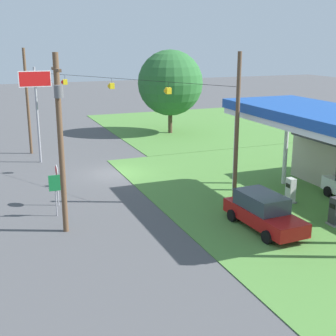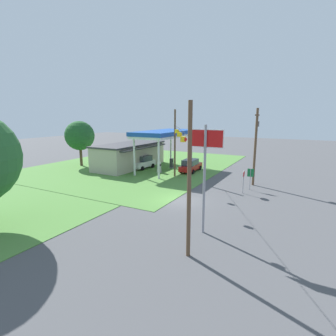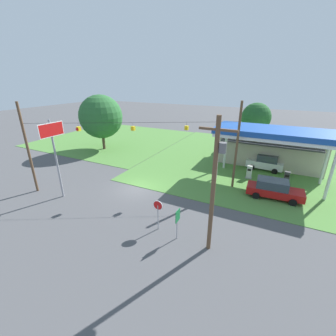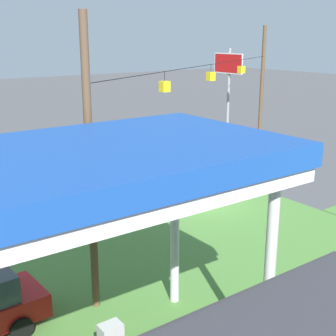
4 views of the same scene
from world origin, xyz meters
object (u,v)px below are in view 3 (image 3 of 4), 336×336
(gas_station_store, at_px, (269,150))
(fuel_pump_far, at_px, (286,179))
(car_at_pumps_front, at_px, (274,189))
(car_at_pumps_rear, at_px, (266,162))
(stop_sign_roadside, at_px, (158,209))
(tree_behind_station, at_px, (256,118))
(route_sign, at_px, (178,219))
(gas_station_canopy, at_px, (275,134))
(tree_west_verge, at_px, (101,117))
(utility_pole_main, at_px, (215,181))
(fuel_pump_near, at_px, (249,172))
(stop_sign_overhead, at_px, (54,142))

(gas_station_store, xyz_separation_m, fuel_pump_far, (2.44, -6.27, -1.19))
(car_at_pumps_front, height_order, car_at_pumps_rear, car_at_pumps_rear)
(stop_sign_roadside, height_order, tree_behind_station, tree_behind_station)
(route_sign, relative_size, tree_behind_station, 0.33)
(gas_station_canopy, distance_m, tree_west_verge, 25.20)
(fuel_pump_far, bearing_deg, utility_pole_main, -108.65)
(car_at_pumps_rear, relative_size, tree_behind_station, 0.61)
(fuel_pump_near, xyz_separation_m, stop_sign_overhead, (-15.65, -12.79, 4.76))
(gas_station_store, bearing_deg, car_at_pumps_rear, -90.25)
(stop_sign_overhead, relative_size, utility_pole_main, 0.84)
(fuel_pump_near, relative_size, car_at_pumps_front, 0.30)
(gas_station_store, relative_size, tree_west_verge, 1.52)
(fuel_pump_far, distance_m, tree_behind_station, 15.61)
(stop_sign_roadside, height_order, stop_sign_overhead, stop_sign_overhead)
(stop_sign_roadside, bearing_deg, route_sign, 168.40)
(car_at_pumps_rear, relative_size, tree_west_verge, 0.51)
(stop_sign_overhead, relative_size, route_sign, 3.15)
(fuel_pump_near, bearing_deg, gas_station_store, 77.02)
(gas_station_canopy, relative_size, tree_behind_station, 1.65)
(utility_pole_main, distance_m, tree_behind_station, 27.43)
(route_sign, bearing_deg, tree_behind_station, 86.89)
(gas_station_store, xyz_separation_m, route_sign, (-4.44, -19.74, -0.22))
(fuel_pump_far, relative_size, utility_pole_main, 0.17)
(fuel_pump_near, relative_size, stop_sign_overhead, 0.21)
(car_at_pumps_rear, height_order, stop_sign_roadside, stop_sign_roadside)
(fuel_pump_far, relative_size, tree_behind_station, 0.21)
(fuel_pump_far, distance_m, stop_sign_overhead, 23.83)
(fuel_pump_near, bearing_deg, stop_sign_roadside, -110.00)
(stop_sign_overhead, bearing_deg, fuel_pump_near, 39.26)
(fuel_pump_near, relative_size, tree_west_verge, 0.18)
(gas_station_canopy, bearing_deg, stop_sign_roadside, -117.11)
(gas_station_store, relative_size, tree_behind_station, 1.80)
(utility_pole_main, bearing_deg, car_at_pumps_rear, 83.12)
(fuel_pump_near, bearing_deg, utility_pole_main, -92.71)
(gas_station_store, xyz_separation_m, stop_sign_roadside, (-6.22, -19.38, -0.11))
(gas_station_store, height_order, tree_behind_station, tree_behind_station)
(gas_station_store, distance_m, fuel_pump_near, 6.54)
(stop_sign_roadside, bearing_deg, tree_west_verge, -38.53)
(gas_station_canopy, xyz_separation_m, utility_pole_main, (-2.58, -13.38, -0.40))
(gas_station_canopy, bearing_deg, car_at_pumps_rear, 97.72)
(gas_station_store, height_order, fuel_pump_far, gas_station_store)
(car_at_pumps_rear, xyz_separation_m, stop_sign_roadside, (-6.21, -16.86, 0.80))
(gas_station_canopy, height_order, stop_sign_overhead, stop_sign_overhead)
(gas_station_canopy, relative_size, route_sign, 5.02)
(car_at_pumps_rear, bearing_deg, gas_station_store, -86.09)
(car_at_pumps_front, height_order, stop_sign_roadside, stop_sign_roadside)
(car_at_pumps_front, bearing_deg, stop_sign_overhead, -156.56)
(stop_sign_roadside, bearing_deg, fuel_pump_far, -123.43)
(car_at_pumps_rear, bearing_deg, stop_sign_roadside, 73.95)
(fuel_pump_near, xyz_separation_m, fuel_pump_far, (3.88, 0.00, 0.00))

